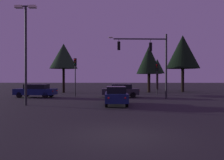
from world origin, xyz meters
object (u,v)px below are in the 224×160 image
car_crossing_right (121,90)px  parking_lot_lamp_post (26,42)px  traffic_light_corner_right (75,70)px  tree_center_horizon (64,56)px  traffic_light_corner_left (157,73)px  tree_behind_sign (149,60)px  car_nearside_lane (116,95)px  traffic_signal_mast_arm (150,54)px  car_crossing_left (36,90)px  tree_left_far (157,67)px  tree_right_cluster (183,52)px

car_crossing_right → parking_lot_lamp_post: 11.86m
traffic_light_corner_right → tree_center_horizon: size_ratio=0.61×
traffic_light_corner_left → tree_behind_sign: tree_behind_sign is taller
traffic_light_corner_left → car_nearside_lane: traffic_light_corner_left is taller
traffic_signal_mast_arm → traffic_light_corner_left: bearing=71.7°
car_crossing_right → parking_lot_lamp_post: (-7.75, -7.89, 4.28)m
traffic_light_corner_right → car_crossing_left: (-4.21, -1.66, -2.45)m
tree_behind_sign → tree_left_far: size_ratio=1.20×
traffic_signal_mast_arm → car_crossing_left: traffic_signal_mast_arm is taller
parking_lot_lamp_post → tree_right_cluster: 26.32m
traffic_signal_mast_arm → tree_behind_sign: size_ratio=0.96×
traffic_light_corner_left → car_nearside_lane: (-5.29, -10.98, -2.11)m
traffic_signal_mast_arm → parking_lot_lamp_post: parking_lot_lamp_post is taller
traffic_signal_mast_arm → tree_center_horizon: (-11.64, 9.81, 0.79)m
traffic_signal_mast_arm → car_crossing_right: (-3.11, 1.63, -3.99)m
traffic_signal_mast_arm → tree_left_far: traffic_signal_mast_arm is taller
parking_lot_lamp_post → tree_center_horizon: (-0.78, 16.07, 0.49)m
tree_left_far → tree_center_horizon: size_ratio=0.81×
traffic_light_corner_right → tree_behind_sign: 12.98m
car_nearside_lane → parking_lot_lamp_post: bearing=-177.3°
car_nearside_lane → tree_left_far: 27.92m
tree_left_far → car_crossing_left: bearing=-131.9°
traffic_signal_mast_arm → traffic_light_corner_right: size_ratio=1.51×
traffic_light_corner_left → car_crossing_right: bearing=-144.3°
parking_lot_lamp_post → tree_left_far: 30.91m
parking_lot_lamp_post → tree_center_horizon: size_ratio=1.07×
traffic_signal_mast_arm → car_nearside_lane: 8.00m
car_nearside_lane → tree_right_cluster: tree_right_cluster is taller
traffic_light_corner_right → tree_left_far: (13.13, 17.64, 1.31)m
traffic_light_corner_left → tree_behind_sign: bearing=91.8°
tree_left_far → tree_behind_sign: bearing=-107.6°
car_crossing_right → tree_left_far: tree_left_far is taller
traffic_signal_mast_arm → car_crossing_right: traffic_signal_mast_arm is taller
traffic_signal_mast_arm → tree_right_cluster: size_ratio=0.75×
car_crossing_left → tree_left_far: 26.21m
traffic_light_corner_right → car_nearside_lane: bearing=-60.6°
traffic_light_corner_left → tree_right_cluster: tree_right_cluster is taller
tree_left_far → traffic_light_corner_left: bearing=-100.5°
tree_behind_sign → tree_left_far: bearing=72.4°
tree_left_far → tree_right_cluster: tree_right_cluster is taller
car_nearside_lane → car_crossing_right: size_ratio=1.03×
tree_right_cluster → tree_left_far: bearing=109.4°
traffic_light_corner_right → tree_left_far: tree_left_far is taller
traffic_light_corner_left → tree_left_far: size_ratio=0.67×
car_nearside_lane → parking_lot_lamp_post: (-7.24, -0.35, 4.29)m
car_nearside_lane → tree_center_horizon: (-8.02, 15.72, 4.77)m
tree_center_horizon → parking_lot_lamp_post: bearing=-87.2°
tree_behind_sign → tree_right_cluster: 6.27m
car_crossing_right → tree_right_cluster: 16.27m
traffic_signal_mast_arm → parking_lot_lamp_post: 12.54m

